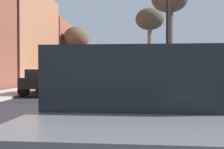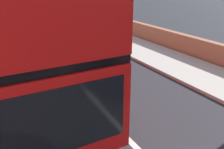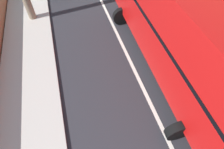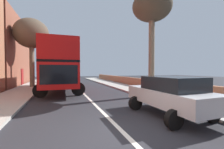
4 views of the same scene
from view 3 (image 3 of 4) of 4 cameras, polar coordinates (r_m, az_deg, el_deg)
The scene contains 1 object.
double_decker_bus at distance 8.14m, azimuth 19.98°, elevation 15.20°, with size 3.76×10.56×4.06m.
Camera 3 is at (2.63, 15.98, 6.80)m, focal length 29.44 mm.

